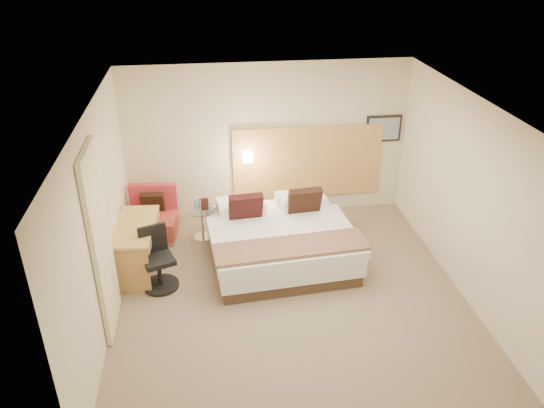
{
  "coord_description": "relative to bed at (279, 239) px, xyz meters",
  "views": [
    {
      "loc": [
        -1.05,
        -5.88,
        4.57
      ],
      "look_at": [
        -0.16,
        0.73,
        1.09
      ],
      "focal_mm": 35.0,
      "sensor_mm": 36.0,
      "label": 1
    }
  ],
  "objects": [
    {
      "name": "wall_front",
      "position": [
        0.01,
        -3.5,
        1.01
      ],
      "size": [
        4.8,
        0.02,
        2.7
      ],
      "primitive_type": "cube",
      "color": "beige",
      "rests_on": "floor"
    },
    {
      "name": "wall_back",
      "position": [
        0.01,
        1.52,
        1.01
      ],
      "size": [
        4.8,
        0.02,
        2.7
      ],
      "primitive_type": "cube",
      "color": "beige",
      "rests_on": "floor"
    },
    {
      "name": "lounge_chair",
      "position": [
        -1.97,
        0.95,
        -0.0
      ],
      "size": [
        0.86,
        0.77,
        0.84
      ],
      "color": "tan",
      "rests_on": "floor"
    },
    {
      "name": "art_canvas",
      "position": [
        2.03,
        1.47,
        1.16
      ],
      "size": [
        0.54,
        0.01,
        0.39
      ],
      "primitive_type": "cube",
      "color": "gray",
      "rests_on": "wall_back"
    },
    {
      "name": "desk",
      "position": [
        -2.1,
        -0.05,
        0.27
      ],
      "size": [
        0.65,
        1.27,
        0.77
      ],
      "color": "tan",
      "rests_on": "floor"
    },
    {
      "name": "wall_right",
      "position": [
        2.42,
        -0.99,
        1.01
      ],
      "size": [
        0.02,
        5.0,
        2.7
      ],
      "primitive_type": "cube",
      "color": "beige",
      "rests_on": "floor"
    },
    {
      "name": "side_table",
      "position": [
        -1.16,
        0.78,
        -0.05
      ],
      "size": [
        0.5,
        0.5,
        0.52
      ],
      "color": "silver",
      "rests_on": "floor"
    },
    {
      "name": "lamp_shade",
      "position": [
        -0.34,
        1.37,
        0.81
      ],
      "size": [
        0.15,
        0.15,
        0.15
      ],
      "primitive_type": "cube",
      "color": "#FFEDC6",
      "rests_on": "wall_back"
    },
    {
      "name": "curtain",
      "position": [
        -2.35,
        -1.24,
        0.88
      ],
      "size": [
        0.06,
        0.9,
        2.42
      ],
      "primitive_type": "cube",
      "color": "beige",
      "rests_on": "wall_left"
    },
    {
      "name": "bottle_b",
      "position": [
        -1.2,
        0.86,
        0.27
      ],
      "size": [
        0.06,
        0.06,
        0.19
      ],
      "primitive_type": "cylinder",
      "rotation": [
        0.0,
        0.0,
        0.07
      ],
      "color": "#7EAEC3",
      "rests_on": "side_table"
    },
    {
      "name": "lamp_arm",
      "position": [
        -0.34,
        1.43,
        0.81
      ],
      "size": [
        0.02,
        0.12,
        0.02
      ],
      "primitive_type": "cylinder",
      "rotation": [
        1.57,
        0.0,
        0.0
      ],
      "color": "silver",
      "rests_on": "wall_back"
    },
    {
      "name": "wall_left",
      "position": [
        -2.4,
        -0.99,
        1.01
      ],
      "size": [
        0.02,
        5.0,
        2.7
      ],
      "primitive_type": "cube",
      "color": "beige",
      "rests_on": "floor"
    },
    {
      "name": "menu_folder",
      "position": [
        -1.1,
        0.77,
        0.28
      ],
      "size": [
        0.12,
        0.05,
        0.2
      ],
      "primitive_type": "cube",
      "rotation": [
        0.0,
        0.0,
        0.07
      ],
      "color": "#391A17",
      "rests_on": "side_table"
    },
    {
      "name": "bed",
      "position": [
        0.0,
        0.0,
        0.0
      ],
      "size": [
        2.27,
        2.22,
        1.04
      ],
      "color": "#422E21",
      "rests_on": "floor"
    },
    {
      "name": "floor",
      "position": [
        0.01,
        -0.99,
        -0.35
      ],
      "size": [
        4.8,
        5.0,
        0.02
      ],
      "primitive_type": "cube",
      "color": "#7D6B54",
      "rests_on": "ground"
    },
    {
      "name": "ceiling",
      "position": [
        0.01,
        -0.99,
        2.37
      ],
      "size": [
        4.8,
        5.0,
        0.02
      ],
      "primitive_type": "cube",
      "color": "white",
      "rests_on": "floor"
    },
    {
      "name": "bottle_a",
      "position": [
        -1.25,
        0.81,
        0.27
      ],
      "size": [
        0.06,
        0.06,
        0.19
      ],
      "primitive_type": "cylinder",
      "rotation": [
        0.0,
        0.0,
        0.07
      ],
      "color": "#7EAEC3",
      "rests_on": "side_table"
    },
    {
      "name": "art_frame",
      "position": [
        2.03,
        1.49,
        1.16
      ],
      "size": [
        0.62,
        0.03,
        0.47
      ],
      "primitive_type": "cube",
      "color": "black",
      "rests_on": "wall_back"
    },
    {
      "name": "headboard_panel",
      "position": [
        0.71,
        1.48,
        0.61
      ],
      "size": [
        2.6,
        0.04,
        1.3
      ],
      "primitive_type": "cube",
      "color": "tan",
      "rests_on": "wall_back"
    },
    {
      "name": "desk_chair",
      "position": [
        -1.8,
        -0.48,
        0.04
      ],
      "size": [
        0.65,
        0.65,
        0.91
      ],
      "color": "black",
      "rests_on": "floor"
    }
  ]
}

